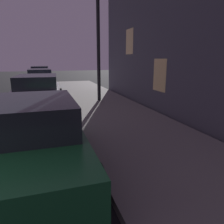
{
  "coord_description": "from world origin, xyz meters",
  "views": [
    {
      "loc": [
        3.18,
        -1.78,
        2.11
      ],
      "look_at": [
        4.18,
        1.38,
        1.28
      ],
      "focal_mm": 34.0,
      "sensor_mm": 36.0,
      "label": 1
    }
  ],
  "objects": [
    {
      "name": "car_black",
      "position": [
        2.85,
        21.51,
        0.72
      ],
      "size": [
        2.17,
        4.34,
        1.43
      ],
      "color": "black",
      "rests_on": "ground"
    },
    {
      "name": "car_silver",
      "position": [
        2.85,
        8.08,
        0.72
      ],
      "size": [
        2.32,
        4.53,
        1.43
      ],
      "color": "#B7B7BF",
      "rests_on": "ground"
    },
    {
      "name": "car_green",
      "position": [
        2.85,
        2.14,
        0.7
      ],
      "size": [
        2.05,
        4.17,
        1.43
      ],
      "color": "#19592D",
      "rests_on": "ground"
    },
    {
      "name": "street_lamp",
      "position": [
        5.67,
        8.17,
        3.58
      ],
      "size": [
        0.44,
        0.44,
        5.13
      ],
      "color": "black",
      "rests_on": "sidewalk"
    },
    {
      "name": "car_blue",
      "position": [
        2.85,
        14.61,
        0.72
      ],
      "size": [
        2.12,
        4.41,
        1.43
      ],
      "color": "navy",
      "rests_on": "ground"
    }
  ]
}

